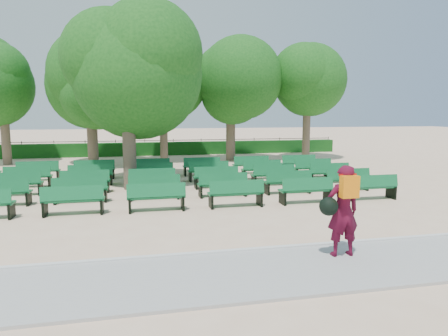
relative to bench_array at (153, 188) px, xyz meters
name	(u,v)px	position (x,y,z in m)	size (l,w,h in m)	color
ground	(181,195)	(0.96, -1.20, -0.09)	(120.00, 120.00, 0.00)	beige
paving	(225,276)	(0.96, -8.60, -0.06)	(30.00, 2.20, 0.06)	#A5A4A1
curb	(213,253)	(0.96, -7.45, -0.04)	(30.00, 0.12, 0.10)	silver
hedge	(160,149)	(0.96, 12.80, 0.36)	(26.00, 0.70, 0.90)	#134B15
fence	(160,154)	(0.96, 13.20, -0.09)	(26.00, 0.10, 1.02)	black
tree_line	(163,162)	(0.96, 8.80, -0.09)	(21.80, 6.80, 7.04)	#1D5C19
bench_array	(153,188)	(0.00, 0.00, 0.00)	(1.78, 0.67, 1.10)	#116533
tree_among	(126,62)	(-0.85, 0.45, 4.75)	(5.02, 5.02, 7.13)	brown
person	(342,210)	(3.49, -8.16, 0.94)	(0.88, 0.53, 1.88)	#4D0B20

